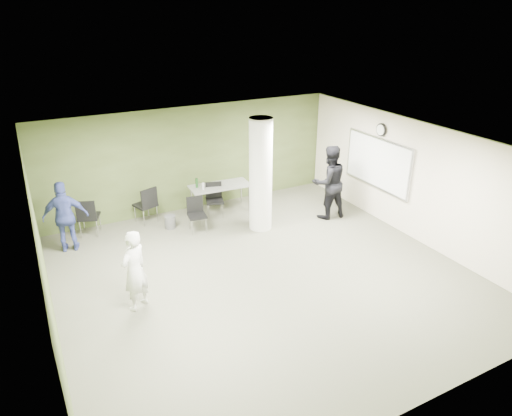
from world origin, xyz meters
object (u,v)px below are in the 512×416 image
woman_white (135,271)px  man_black (329,182)px  chair_back_left (88,215)px  man_blue (66,217)px  folding_table (219,187)px

woman_white → man_black: 5.69m
chair_back_left → man_blue: 0.78m
woman_white → man_blue: size_ratio=0.94×
chair_back_left → man_black: 6.03m
folding_table → chair_back_left: folding_table is taller
folding_table → chair_back_left: bearing=-179.3°
folding_table → woman_white: bearing=-129.8°
folding_table → woman_white: 4.47m
man_black → man_blue: bearing=-5.9°
woman_white → man_black: (5.45, 1.64, 0.19)m
chair_back_left → man_black: (5.75, -1.77, 0.41)m
folding_table → man_blue: (-3.88, -0.36, 0.12)m
chair_back_left → man_blue: man_blue is taller
folding_table → man_black: bearing=-30.6°
folding_table → man_blue: bearing=-171.2°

